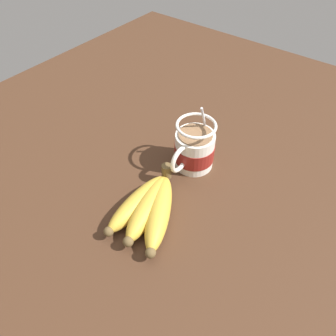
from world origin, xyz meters
TOP-DOWN VIEW (x-y plane):
  - table at (0.00, 0.00)cm, footprint 128.52×128.52cm
  - coffee_mug at (-2.22, -1.59)cm, footprint 13.98×8.30cm
  - banana_bunch at (13.73, -0.52)cm, footprint 18.58×12.44cm

SIDE VIEW (x-z plane):
  - table at x=0.00cm, z-range 0.00..2.93cm
  - banana_bunch at x=13.73cm, z-range 2.74..7.21cm
  - coffee_mug at x=-2.22cm, z-range 0.38..14.07cm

